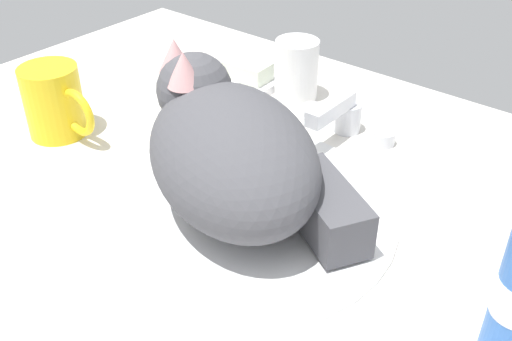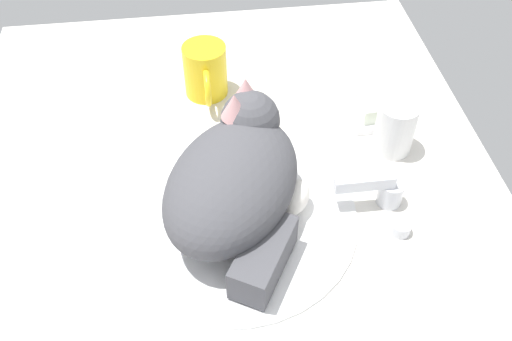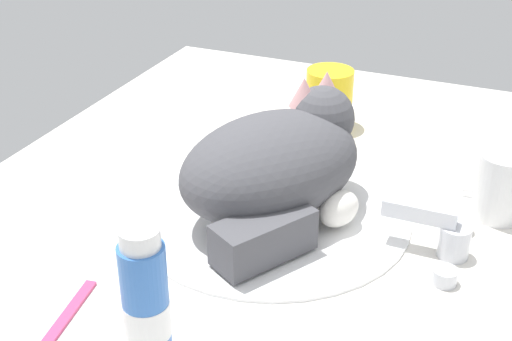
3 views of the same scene
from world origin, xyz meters
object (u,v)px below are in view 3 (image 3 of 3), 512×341
at_px(faucet, 444,235).
at_px(toothpaste_bottle, 146,308).
at_px(soap_bar, 493,169).
at_px(toothbrush, 54,330).
at_px(cat, 278,163).
at_px(coffee_mug, 328,99).
at_px(rinse_cup, 501,186).

xyz_separation_m(faucet, toothpaste_bottle, (0.30, -0.21, 0.05)).
xyz_separation_m(soap_bar, toothbrush, (0.48, -0.36, -0.02)).
distance_m(cat, coffee_mug, 0.28).
relative_size(faucet, cat, 0.45).
height_order(cat, soap_bar, cat).
height_order(cat, coffee_mug, cat).
distance_m(soap_bar, toothbrush, 0.60).
relative_size(rinse_cup, toothpaste_bottle, 0.55).
bearing_deg(toothpaste_bottle, cat, 178.71).
height_order(cat, toothbrush, cat).
distance_m(faucet, coffee_mug, 0.37).
xyz_separation_m(coffee_mug, soap_bar, (0.10, 0.27, -0.02)).
xyz_separation_m(faucet, coffee_mug, (-0.29, -0.23, 0.02)).
bearing_deg(toothpaste_bottle, soap_bar, 152.80).
relative_size(cat, soap_bar, 4.63).
bearing_deg(coffee_mug, rinse_cup, 57.86).
bearing_deg(faucet, soap_bar, 169.75).
distance_m(coffee_mug, rinse_cup, 0.33).
distance_m(soap_bar, toothpaste_bottle, 0.55).
xyz_separation_m(faucet, toothbrush, (0.29, -0.33, -0.02)).
bearing_deg(soap_bar, cat, -53.11).
xyz_separation_m(faucet, soap_bar, (-0.19, 0.03, -0.00)).
bearing_deg(faucet, toothbrush, -48.50).
relative_size(coffee_mug, rinse_cup, 1.35).
distance_m(faucet, toothpaste_bottle, 0.37).
relative_size(faucet, toothpaste_bottle, 0.89).
distance_m(coffee_mug, soap_bar, 0.28).
xyz_separation_m(coffee_mug, rinse_cup, (0.18, 0.28, -0.00)).
distance_m(coffee_mug, toothpaste_bottle, 0.58).
bearing_deg(cat, rinse_cup, 111.98).
bearing_deg(coffee_mug, toothbrush, -9.50).
height_order(rinse_cup, toothbrush, rinse_cup).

